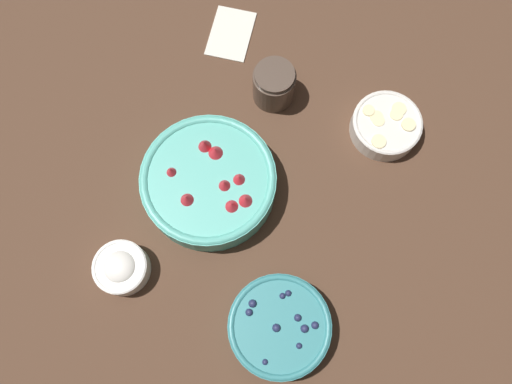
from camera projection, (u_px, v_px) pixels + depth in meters
name	position (u px, v px, depth m)	size (l,w,h in m)	color
ground_plane	(246.00, 181.00, 1.02)	(4.00, 4.00, 0.00)	#4C3323
bowl_strawberries	(209.00, 182.00, 0.98)	(0.27, 0.27, 0.09)	#56B7A8
bowl_blueberries	(279.00, 326.00, 0.91)	(0.19, 0.19, 0.06)	teal
bowl_bananas	(386.00, 125.00, 1.03)	(0.14, 0.14, 0.05)	silver
bowl_cream	(121.00, 268.00, 0.94)	(0.10, 0.10, 0.06)	white
jar_chocolate	(274.00, 85.00, 1.04)	(0.09, 0.09, 0.09)	#4C3D33
napkin	(231.00, 33.00, 1.12)	(0.15, 0.13, 0.01)	silver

